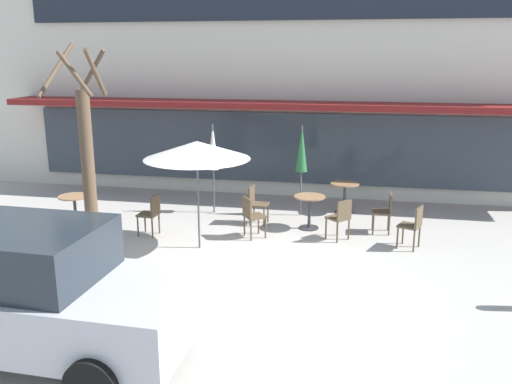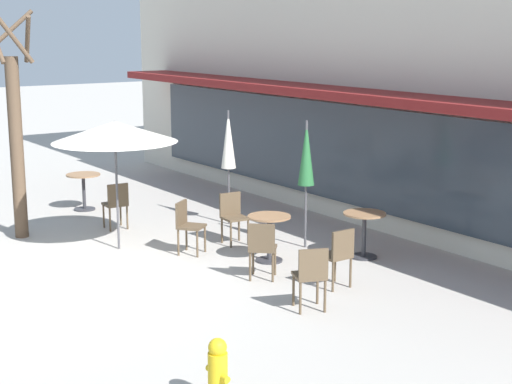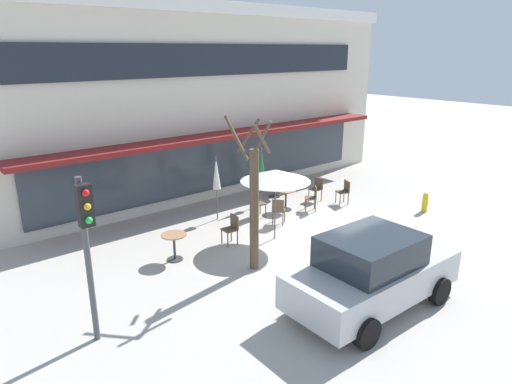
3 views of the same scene
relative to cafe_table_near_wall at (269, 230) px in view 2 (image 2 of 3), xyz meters
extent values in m
plane|color=#ADA8A0|center=(-0.86, -3.19, -0.52)|extent=(80.00, 80.00, 0.00)
cube|color=beige|center=(-0.86, 6.81, 3.11)|extent=(18.06, 8.00, 7.25)
cube|color=maroon|center=(-0.86, 2.26, 2.03)|extent=(15.35, 1.10, 0.16)
cube|color=#2D3842|center=(-0.86, 2.75, 0.83)|extent=(14.45, 0.10, 1.90)
cylinder|color=#333338|center=(0.00, 0.00, -0.50)|extent=(0.44, 0.44, 0.03)
cylinder|color=#333338|center=(0.00, 0.00, -0.14)|extent=(0.07, 0.07, 0.70)
cylinder|color=#99704C|center=(0.00, 0.00, 0.23)|extent=(0.70, 0.70, 0.03)
cylinder|color=#333338|center=(-5.19, -0.99, -0.50)|extent=(0.44, 0.44, 0.03)
cylinder|color=#333338|center=(-5.19, -0.99, -0.14)|extent=(0.07, 0.07, 0.70)
cylinder|color=#99704C|center=(-5.19, -0.99, 0.23)|extent=(0.70, 0.70, 0.03)
cylinder|color=#333338|center=(0.73, 1.40, -0.50)|extent=(0.44, 0.44, 0.03)
cylinder|color=#333338|center=(0.73, 1.40, -0.14)|extent=(0.07, 0.07, 0.70)
cylinder|color=#99704C|center=(0.73, 1.40, 0.23)|extent=(0.70, 0.70, 0.03)
cylinder|color=#4C4C51|center=(-2.45, 0.82, 0.58)|extent=(0.04, 0.04, 2.20)
cone|color=silver|center=(-2.45, 0.82, 1.13)|extent=(0.28, 0.28, 1.10)
cylinder|color=#4C4C51|center=(-2.07, -1.68, 0.58)|extent=(0.04, 0.04, 2.20)
cone|color=silver|center=(-2.07, -1.68, 1.51)|extent=(2.10, 2.10, 0.35)
cylinder|color=#4C4C51|center=(-0.31, 1.00, 0.58)|extent=(0.04, 0.04, 2.20)
cone|color=#286B38|center=(-0.31, 1.00, 1.13)|extent=(0.28, 0.28, 1.10)
cylinder|color=brown|center=(0.42, -0.61, -0.29)|extent=(0.04, 0.04, 0.45)
cylinder|color=brown|center=(0.65, -0.36, -0.29)|extent=(0.04, 0.04, 0.45)
cylinder|color=brown|center=(0.67, -0.84, -0.29)|extent=(0.04, 0.04, 0.45)
cylinder|color=brown|center=(0.90, -0.59, -0.29)|extent=(0.04, 0.04, 0.45)
cube|color=brown|center=(0.66, -0.60, -0.05)|extent=(0.57, 0.57, 0.04)
cube|color=brown|center=(0.79, -0.72, 0.17)|extent=(0.30, 0.32, 0.40)
cylinder|color=brown|center=(1.88, -0.96, -0.29)|extent=(0.04, 0.04, 0.45)
cylinder|color=brown|center=(2.01, -0.64, -0.29)|extent=(0.04, 0.04, 0.45)
cylinder|color=brown|center=(2.20, -1.09, -0.29)|extent=(0.04, 0.04, 0.45)
cylinder|color=brown|center=(2.33, -0.77, -0.29)|extent=(0.04, 0.04, 0.45)
cube|color=brown|center=(2.11, -0.87, -0.05)|extent=(0.52, 0.52, 0.04)
cube|color=brown|center=(2.27, -0.93, 0.17)|extent=(0.19, 0.39, 0.40)
cylinder|color=brown|center=(-3.57, -1.28, -0.29)|extent=(0.04, 0.04, 0.45)
cylinder|color=brown|center=(-3.54, -0.95, -0.29)|extent=(0.04, 0.04, 0.45)
cylinder|color=brown|center=(-3.23, -1.31, -0.29)|extent=(0.04, 0.04, 0.45)
cylinder|color=brown|center=(-3.21, -0.97, -0.29)|extent=(0.04, 0.04, 0.45)
cube|color=brown|center=(-3.39, -1.13, -0.05)|extent=(0.43, 0.43, 0.04)
cube|color=brown|center=(-3.21, -1.14, 0.17)|extent=(0.07, 0.40, 0.40)
cylinder|color=brown|center=(-0.99, 0.27, -0.29)|extent=(0.04, 0.04, 0.45)
cylinder|color=brown|center=(-1.03, -0.07, -0.29)|extent=(0.04, 0.04, 0.45)
cylinder|color=brown|center=(-1.33, 0.30, -0.29)|extent=(0.04, 0.04, 0.45)
cylinder|color=brown|center=(-1.36, -0.04, -0.29)|extent=(0.04, 0.04, 0.45)
cube|color=brown|center=(-1.18, 0.12, -0.05)|extent=(0.44, 0.44, 0.04)
cube|color=brown|center=(-1.36, 0.13, 0.17)|extent=(0.08, 0.40, 0.40)
cylinder|color=brown|center=(-1.06, -0.57, -0.29)|extent=(0.04, 0.04, 0.45)
cylinder|color=brown|center=(-0.85, -0.85, -0.29)|extent=(0.04, 0.04, 0.45)
cylinder|color=brown|center=(-1.33, -0.78, -0.29)|extent=(0.04, 0.04, 0.45)
cylinder|color=brown|center=(-1.13, -1.05, -0.29)|extent=(0.04, 0.04, 0.45)
cube|color=brown|center=(-1.09, -0.81, -0.05)|extent=(0.56, 0.56, 0.04)
cube|color=brown|center=(-1.24, -0.92, 0.17)|extent=(0.27, 0.34, 0.40)
cylinder|color=brown|center=(1.42, -0.15, -0.29)|extent=(0.04, 0.04, 0.45)
cylinder|color=brown|center=(1.41, 0.19, -0.29)|extent=(0.04, 0.04, 0.45)
cylinder|color=brown|center=(1.76, -0.14, -0.29)|extent=(0.04, 0.04, 0.45)
cylinder|color=brown|center=(1.75, 0.20, -0.29)|extent=(0.04, 0.04, 0.45)
cube|color=brown|center=(1.58, 0.02, -0.05)|extent=(0.41, 0.41, 0.04)
cube|color=brown|center=(1.76, 0.03, 0.17)|extent=(0.05, 0.40, 0.40)
cylinder|color=brown|center=(-3.81, -2.78, 1.10)|extent=(0.24, 0.24, 3.24)
cylinder|color=brown|center=(-3.52, -2.79, 3.02)|extent=(0.10, 0.64, 0.84)
cylinder|color=brown|center=(-3.75, -2.49, 3.01)|extent=(0.66, 0.21, 0.83)
cylinder|color=brown|center=(-4.31, -2.72, 3.06)|extent=(0.22, 1.07, 0.95)
cylinder|color=gold|center=(3.71, -3.33, -0.24)|extent=(0.20, 0.20, 0.55)
sphere|color=gold|center=(3.71, -3.33, 0.09)|extent=(0.19, 0.19, 0.19)
cylinder|color=gold|center=(3.58, -3.33, -0.19)|extent=(0.10, 0.07, 0.07)
cylinder|color=gold|center=(3.84, -3.33, -0.19)|extent=(0.10, 0.07, 0.07)
camera|label=1|loc=(1.06, -11.69, 3.36)|focal=38.00mm
camera|label=2|loc=(9.90, -7.21, 3.20)|focal=55.00mm
camera|label=3|loc=(-10.88, -11.26, 5.08)|focal=32.00mm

